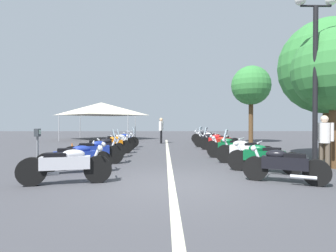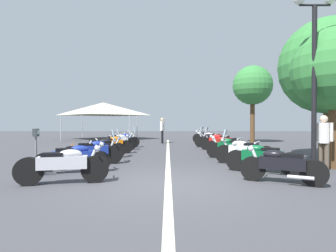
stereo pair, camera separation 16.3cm
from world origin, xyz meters
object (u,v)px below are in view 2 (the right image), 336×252
at_px(motorcycle_right_row_7, 211,138).
at_px(bystander_0, 324,138).
at_px(motorcycle_left_row_4, 112,144).
at_px(motorcycle_right_row_3, 230,147).
at_px(motorcycle_left_row_2, 93,151).
at_px(parking_meter, 36,142).
at_px(motorcycle_right_row_0, 281,165).
at_px(roadside_tree_0, 253,86).
at_px(motorcycle_left_row_5, 118,142).
at_px(motorcycle_left_row_6, 123,140).
at_px(roadside_tree_1, 328,66).
at_px(roadside_tree_2, 335,70).
at_px(motorcycle_right_row_2, 244,151).
at_px(motorcycle_left_row_1, 74,158).
at_px(motorcycle_right_row_8, 207,137).
at_px(street_lamp_twin_globe, 314,52).
at_px(traffic_cone_0, 72,150).
at_px(motorcycle_right_row_5, 220,141).
at_px(motorcycle_left_row_3, 102,147).
at_px(motorcycle_right_row_4, 226,144).
at_px(motorcycle_right_row_6, 211,140).
at_px(event_tent, 103,109).
at_px(motorcycle_right_row_1, 262,157).
at_px(motorcycle_left_row_0, 63,165).
at_px(bystander_1, 162,128).

bearing_deg(motorcycle_right_row_7, bystander_0, 132.37).
relative_size(motorcycle_left_row_4, motorcycle_right_row_3, 1.07).
distance_m(motorcycle_left_row_2, motorcycle_right_row_3, 5.36).
distance_m(motorcycle_left_row_2, parking_meter, 2.16).
distance_m(motorcycle_left_row_2, motorcycle_right_row_0, 6.10).
bearing_deg(motorcycle_right_row_3, roadside_tree_0, -88.07).
relative_size(motorcycle_left_row_2, motorcycle_right_row_3, 1.09).
bearing_deg(parking_meter, motorcycle_left_row_5, 78.94).
relative_size(motorcycle_left_row_6, roadside_tree_1, 0.35).
bearing_deg(roadside_tree_2, roadside_tree_1, -26.16).
height_order(motorcycle_right_row_0, motorcycle_right_row_2, motorcycle_right_row_2).
xyz_separation_m(motorcycle_left_row_1, motorcycle_right_row_8, (11.21, -5.48, 0.02)).
height_order(street_lamp_twin_globe, traffic_cone_0, street_lamp_twin_globe).
distance_m(motorcycle_right_row_5, bystander_0, 6.42).
bearing_deg(bystander_0, motorcycle_left_row_5, 101.08).
distance_m(motorcycle_left_row_5, motorcycle_left_row_6, 1.66).
bearing_deg(motorcycle_right_row_3, motorcycle_left_row_3, 22.39).
bearing_deg(motorcycle_right_row_4, motorcycle_right_row_6, -59.22).
bearing_deg(event_tent, motorcycle_right_row_1, -152.20).
height_order(street_lamp_twin_globe, roadside_tree_2, street_lamp_twin_globe).
bearing_deg(motorcycle_right_row_5, motorcycle_left_row_0, 78.28).
bearing_deg(motorcycle_left_row_5, event_tent, 83.44).
bearing_deg(roadside_tree_2, motorcycle_right_row_3, 48.77).
bearing_deg(event_tent, motorcycle_right_row_5, -138.24).
bearing_deg(street_lamp_twin_globe, parking_meter, 91.74).
relative_size(motorcycle_left_row_0, parking_meter, 1.64).
bearing_deg(motorcycle_left_row_0, traffic_cone_0, 94.10).
height_order(motorcycle_left_row_5, motorcycle_right_row_8, motorcycle_right_row_8).
height_order(motorcycle_left_row_1, motorcycle_right_row_5, motorcycle_right_row_5).
bearing_deg(bystander_1, motorcycle_left_row_0, 83.95).
bearing_deg(motorcycle_left_row_1, motorcycle_right_row_8, 46.37).
relative_size(motorcycle_left_row_5, traffic_cone_0, 3.25).
height_order(motorcycle_left_row_6, parking_meter, parking_meter).
bearing_deg(street_lamp_twin_globe, traffic_cone_0, 66.25).
bearing_deg(motorcycle_right_row_6, roadside_tree_0, -105.83).
relative_size(motorcycle_right_row_2, roadside_tree_1, 0.35).
height_order(bystander_0, event_tent, event_tent).
distance_m(motorcycle_right_row_5, bystander_1, 5.75).
distance_m(motorcycle_left_row_1, motorcycle_right_row_1, 5.46).
relative_size(motorcycle_right_row_4, street_lamp_twin_globe, 0.35).
height_order(motorcycle_left_row_6, bystander_1, bystander_1).
distance_m(motorcycle_left_row_3, motorcycle_right_row_8, 9.58).
height_order(motorcycle_left_row_0, event_tent, event_tent).
relative_size(motorcycle_right_row_4, motorcycle_right_row_7, 1.00).
distance_m(motorcycle_left_row_5, motorcycle_right_row_1, 8.35).
xyz_separation_m(motorcycle_right_row_3, motorcycle_right_row_5, (3.34, -0.21, 0.02)).
relative_size(motorcycle_left_row_5, motorcycle_left_row_6, 1.01).
distance_m(motorcycle_left_row_4, event_tent, 11.54).
height_order(motorcycle_right_row_0, motorcycle_right_row_4, motorcycle_right_row_0).
height_order(motorcycle_left_row_1, motorcycle_right_row_1, motorcycle_right_row_1).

